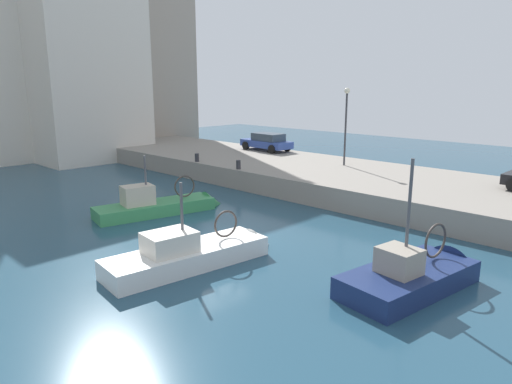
% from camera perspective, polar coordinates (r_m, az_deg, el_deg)
% --- Properties ---
extents(water_surface, '(80.00, 80.00, 0.00)m').
position_cam_1_polar(water_surface, '(19.50, -5.57, -5.64)').
color(water_surface, navy).
rests_on(water_surface, ground).
extents(quay_wall, '(9.00, 56.00, 1.20)m').
position_cam_1_polar(quay_wall, '(27.90, 12.69, 1.11)').
color(quay_wall, gray).
rests_on(quay_wall, ground).
extents(fishing_boat_navy, '(5.80, 2.89, 5.09)m').
position_cam_1_polar(fishing_boat_navy, '(15.82, 19.04, -10.56)').
color(fishing_boat_navy, navy).
rests_on(fishing_boat_navy, ground).
extents(fishing_boat_green, '(6.77, 2.98, 3.69)m').
position_cam_1_polar(fishing_boat_green, '(23.55, -11.47, -2.22)').
color(fishing_boat_green, '#388951').
rests_on(fishing_boat_green, ground).
extents(fishing_boat_white, '(6.84, 2.56, 3.83)m').
position_cam_1_polar(fishing_boat_white, '(16.82, -7.35, -8.39)').
color(fishing_boat_white, white).
rests_on(fishing_boat_white, ground).
extents(parked_car_blue, '(2.04, 4.35, 1.35)m').
position_cam_1_polar(parked_car_blue, '(36.16, 1.34, 6.20)').
color(parked_car_blue, '#334C9E').
rests_on(parked_car_blue, quay_wall).
extents(mooring_bollard_mid, '(0.28, 0.28, 0.55)m').
position_cam_1_polar(mooring_bollard_mid, '(28.25, -2.17, 3.38)').
color(mooring_bollard_mid, '#2D2D33').
rests_on(mooring_bollard_mid, quay_wall).
extents(mooring_bollard_north, '(0.28, 0.28, 0.55)m').
position_cam_1_polar(mooring_bollard_north, '(31.23, -7.27, 4.22)').
color(mooring_bollard_north, '#2D2D33').
rests_on(mooring_bollard_north, quay_wall).
extents(quay_streetlamp, '(0.36, 0.36, 4.83)m').
position_cam_1_polar(quay_streetlamp, '(29.80, 11.01, 9.43)').
color(quay_streetlamp, '#38383D').
rests_on(quay_streetlamp, quay_wall).
extents(waterfront_building_central, '(7.88, 7.07, 21.85)m').
position_cam_1_polar(waterfront_building_central, '(49.90, -13.52, 18.18)').
color(waterfront_building_central, '#A39384').
rests_on(waterfront_building_central, ground).
extents(waterfront_building_east, '(8.85, 9.35, 15.13)m').
position_cam_1_polar(waterfront_building_east, '(42.68, -21.03, 14.08)').
color(waterfront_building_east, silver).
rests_on(waterfront_building_east, ground).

